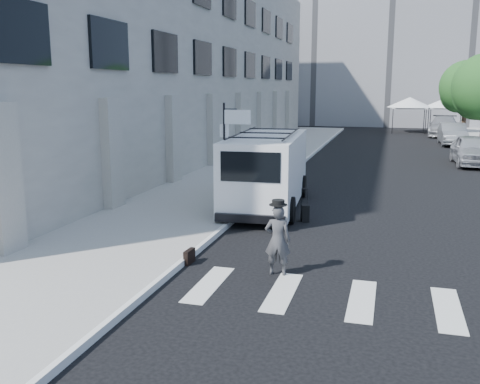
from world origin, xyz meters
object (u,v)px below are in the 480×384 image
Objects in this scene: parked_car_c at (444,126)px; suitcase at (305,213)px; businessman at (278,240)px; parked_car_a at (473,150)px; cargo_van at (267,170)px; parked_car_b at (452,134)px; briefcase at (189,257)px.

suitcase is at bearing -96.17° from parked_car_c.
parked_car_a is (6.52, 19.55, 0.01)m from businessman.
parked_car_a is (8.32, 12.82, -0.48)m from cargo_van.
parked_car_c is (6.52, 37.25, 0.05)m from businessman.
parked_car_b is (8.32, 23.24, -0.51)m from cargo_van.
parked_car_a reaches higher than suitcase.
parked_car_b is at bearing 77.14° from briefcase.
parked_car_a is at bearing -112.81° from businessman.
parked_car_c is (0.00, 17.70, 0.03)m from parked_car_a.
cargo_van is 1.44× the size of parked_car_b.
cargo_van is 1.18× the size of parked_car_c.
briefcase is 6.66m from cargo_van.
briefcase is at bearing -97.65° from parked_car_c.
businessman is at bearing -79.17° from cargo_van.
businessman is 3.63× the size of briefcase.
parked_car_a is at bearing -84.45° from parked_car_c.
parked_car_b is 7.29m from parked_car_c.
parked_car_c is (6.69, 32.25, 0.57)m from suitcase.
businessman is 37.82m from parked_car_c.
businessman is 0.34× the size of parked_car_a.
parked_car_a is 0.82× the size of parked_car_c.
suitcase is 32.95m from parked_car_c.
parked_car_c is at bearing 80.21° from briefcase.
businessman is 0.27× the size of parked_car_c.
businessman is at bearing -94.38° from parked_car_c.
parked_car_c is at bearing 60.66° from suitcase.
parked_car_c reaches higher than parked_car_b.
businessman is 0.23× the size of cargo_van.
parked_car_a is 1.00× the size of parked_car_b.
businessman reaches higher than briefcase.
suitcase is at bearing 70.82° from briefcase.
parked_car_c reaches higher than parked_car_a.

